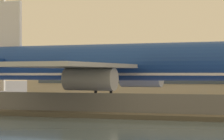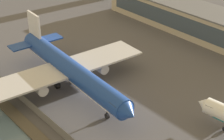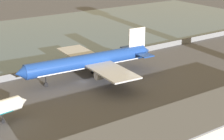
% 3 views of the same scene
% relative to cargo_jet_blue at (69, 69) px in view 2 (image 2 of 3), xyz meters
% --- Properties ---
extents(ground_plane, '(500.00, 500.00, 0.00)m').
position_rel_cargo_jet_blue_xyz_m(ground_plane, '(4.61, 2.29, -6.26)').
color(ground_plane, '#4C4C51').
extents(shoreline_seawall, '(320.00, 3.00, 0.50)m').
position_rel_cargo_jet_blue_xyz_m(shoreline_seawall, '(4.61, -18.21, -6.01)').
color(shoreline_seawall, '#474238').
rests_on(shoreline_seawall, ground).
extents(perimeter_fence, '(280.00, 0.10, 2.50)m').
position_rel_cargo_jet_blue_xyz_m(perimeter_fence, '(4.61, -13.71, -5.01)').
color(perimeter_fence, slate).
rests_on(perimeter_fence, ground).
extents(cargo_jet_blue, '(54.73, 46.85, 16.39)m').
position_rel_cargo_jet_blue_xyz_m(cargo_jet_blue, '(0.00, 0.00, 0.00)').
color(cargo_jet_blue, '#193D93').
rests_on(cargo_jet_blue, ground).
extents(baggage_tug, '(3.48, 3.29, 1.80)m').
position_rel_cargo_jet_blue_xyz_m(baggage_tug, '(-12.68, -10.74, -5.45)').
color(baggage_tug, white).
rests_on(baggage_tug, ground).
extents(terminal_building, '(84.23, 15.04, 10.24)m').
position_rel_cargo_jet_blue_xyz_m(terminal_building, '(-0.50, 57.87, -1.12)').
color(terminal_building, '#BCB299').
rests_on(terminal_building, ground).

